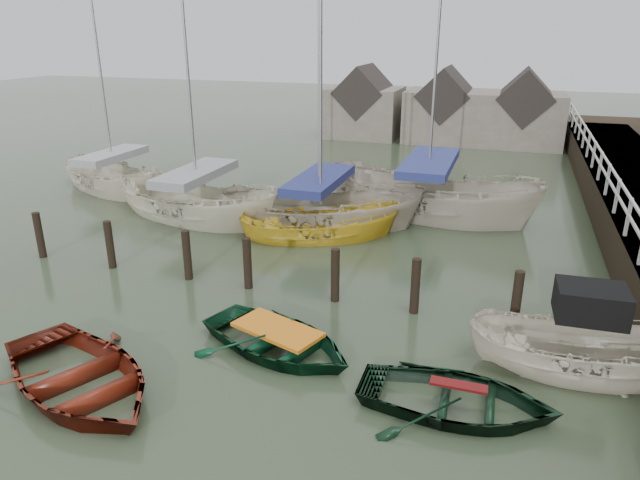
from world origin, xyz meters
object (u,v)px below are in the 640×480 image
(sailboat_e, at_px, (116,189))
(rowboat_green, at_px, (278,350))
(sailboat_d, at_px, (426,211))
(sailboat_a, at_px, (199,216))
(motorboat, at_px, (580,369))
(sailboat_c, at_px, (321,236))
(rowboat_dkgreen, at_px, (456,410))
(rowboat_red, at_px, (81,391))
(sailboat_b, at_px, (319,224))

(sailboat_e, bearing_deg, rowboat_green, -105.45)
(sailboat_d, bearing_deg, sailboat_a, 127.27)
(motorboat, height_order, sailboat_c, sailboat_c)
(rowboat_dkgreen, relative_size, motorboat, 0.79)
(rowboat_red, distance_m, sailboat_a, 10.62)
(sailboat_b, bearing_deg, rowboat_red, 160.49)
(sailboat_b, bearing_deg, sailboat_a, 83.25)
(sailboat_c, bearing_deg, sailboat_a, 60.81)
(rowboat_red, bearing_deg, motorboat, -41.82)
(motorboat, height_order, sailboat_e, sailboat_e)
(sailboat_b, relative_size, sailboat_c, 1.20)
(sailboat_a, xyz_separation_m, sailboat_b, (4.46, 0.49, -0.00))
(sailboat_b, bearing_deg, rowboat_dkgreen, -160.80)
(motorboat, relative_size, sailboat_a, 0.36)
(rowboat_green, xyz_separation_m, motorboat, (6.05, 1.14, 0.09))
(motorboat, bearing_deg, sailboat_b, 46.22)
(rowboat_dkgreen, relative_size, sailboat_a, 0.29)
(rowboat_green, height_order, sailboat_b, sailboat_b)
(rowboat_red, relative_size, sailboat_b, 0.35)
(rowboat_red, relative_size, motorboat, 0.95)
(rowboat_red, distance_m, sailboat_b, 10.66)
(rowboat_green, distance_m, sailboat_b, 8.24)
(rowboat_red, distance_m, rowboat_dkgreen, 7.02)
(rowboat_dkgreen, bearing_deg, sailboat_d, 10.18)
(motorboat, bearing_deg, sailboat_d, 22.87)
(rowboat_red, bearing_deg, sailboat_b, 19.44)
(sailboat_c, xyz_separation_m, sailboat_d, (2.92, 3.69, 0.04))
(motorboat, height_order, sailboat_b, sailboat_b)
(rowboat_dkgreen, relative_size, sailboat_e, 0.38)
(sailboat_b, relative_size, sailboat_d, 1.02)
(sailboat_c, distance_m, sailboat_d, 4.71)
(sailboat_b, bearing_deg, motorboat, -144.39)
(rowboat_red, distance_m, sailboat_e, 14.97)
(sailboat_b, relative_size, sailboat_e, 1.29)
(sailboat_a, height_order, sailboat_d, sailboat_a)
(motorboat, distance_m, sailboat_d, 10.59)
(rowboat_green, xyz_separation_m, sailboat_a, (-6.24, 7.55, 0.06))
(sailboat_c, bearing_deg, sailboat_e, 51.97)
(sailboat_a, bearing_deg, rowboat_green, -126.48)
(sailboat_d, bearing_deg, sailboat_e, 109.36)
(motorboat, bearing_deg, sailboat_a, 60.06)
(rowboat_green, bearing_deg, rowboat_red, 149.72)
(rowboat_dkgreen, height_order, sailboat_d, sailboat_d)
(rowboat_green, height_order, sailboat_e, sailboat_e)
(sailboat_c, bearing_deg, sailboat_b, -1.81)
(rowboat_green, relative_size, sailboat_d, 0.31)
(motorboat, xyz_separation_m, sailboat_e, (-17.57, 8.60, -0.03))
(sailboat_e, bearing_deg, motorboat, -91.30)
(rowboat_red, xyz_separation_m, sailboat_c, (1.60, 9.58, 0.02))
(rowboat_green, height_order, sailboat_a, sailboat_a)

